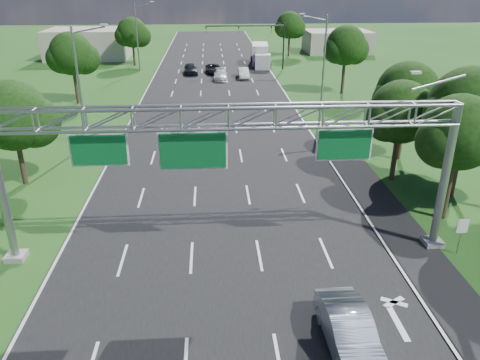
{
  "coord_description": "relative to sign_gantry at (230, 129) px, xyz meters",
  "views": [
    {
      "loc": [
        -0.57,
        -9.59,
        13.71
      ],
      "look_at": [
        0.91,
        13.61,
        3.5
      ],
      "focal_mm": 35.0,
      "sensor_mm": 36.0,
      "label": 1
    }
  ],
  "objects": [
    {
      "name": "traffic_signal",
      "position": [
        7.15,
        53.0,
        -1.72
      ],
      "size": [
        12.21,
        0.24,
        7.0
      ],
      "color": "black",
      "rests_on": "ground"
    },
    {
      "name": "streetlight_l_near",
      "position": [
        -11.63,
        18.0,
        -1.31
      ],
      "size": [
        2.97,
        0.22,
        10.16
      ],
      "color": "gray",
      "rests_on": "ground"
    },
    {
      "name": "tree_verge_lc",
      "position": [
        -13.25,
        58.04,
        -1.92
      ],
      "size": [
        5.76,
        4.8,
        7.62
      ],
      "color": "#2D2116",
      "rests_on": "ground"
    },
    {
      "name": "tree_verge_la",
      "position": [
        -14.25,
        10.04,
        -2.13
      ],
      "size": [
        5.76,
        4.8,
        7.4
      ],
      "color": "#2D2116",
      "rests_on": "ground"
    },
    {
      "name": "car_queue_c",
      "position": [
        -3.78,
        49.85,
        -6.12
      ],
      "size": [
        2.33,
        4.71,
        1.55
      ],
      "primitive_type": "imported",
      "rotation": [
        0.0,
        0.0,
        0.11
      ],
      "color": "black",
      "rests_on": "ground"
    },
    {
      "name": "ground",
      "position": [
        -0.33,
        18.0,
        -6.89
      ],
      "size": [
        220.0,
        220.0,
        0.0
      ],
      "primitive_type": "plane",
      "color": "#204A16",
      "rests_on": "ground"
    },
    {
      "name": "tree_cluster_right",
      "position": [
        14.47,
        7.19,
        -1.58
      ],
      "size": [
        9.91,
        14.6,
        8.68
      ],
      "color": "#2D2116",
      "rests_on": "ground"
    },
    {
      "name": "road",
      "position": [
        -0.33,
        18.0,
        -6.89
      ],
      "size": [
        18.0,
        180.0,
        0.02
      ],
      "primitive_type": "cube",
      "color": "black",
      "rests_on": "ground"
    },
    {
      "name": "car_queue_a",
      "position": [
        0.57,
        45.38,
        -6.22
      ],
      "size": [
        2.04,
        4.68,
        1.34
      ],
      "primitive_type": "imported",
      "rotation": [
        0.0,
        0.0,
        -0.04
      ],
      "color": "silver",
      "rests_on": "ground"
    },
    {
      "name": "car_queue_b",
      "position": [
        -0.27,
        50.17,
        -6.23
      ],
      "size": [
        2.76,
        5.0,
        1.33
      ],
      "primitive_type": "imported",
      "rotation": [
        0.0,
        0.0,
        0.12
      ],
      "color": "black",
      "rests_on": "ground"
    },
    {
      "name": "streetlight_r_mid",
      "position": [
        10.97,
        28.0,
        -1.31
      ],
      "size": [
        2.97,
        0.22,
        10.16
      ],
      "color": "gray",
      "rests_on": "ground"
    },
    {
      "name": "road_flare",
      "position": [
        9.87,
        2.0,
        -6.89
      ],
      "size": [
        3.0,
        30.0,
        0.02
      ],
      "primitive_type": "cube",
      "color": "black",
      "rests_on": "ground"
    },
    {
      "name": "regulatory_sign",
      "position": [
        12.07,
        -1.02,
        -5.38
      ],
      "size": [
        0.6,
        0.08,
        2.1
      ],
      "color": "gray",
      "rests_on": "ground"
    },
    {
      "name": "car_queue_d",
      "position": [
        3.93,
        46.5,
        -6.19
      ],
      "size": [
        1.55,
        4.26,
        1.4
      ],
      "primitive_type": "imported",
      "rotation": [
        0.0,
        0.0,
        0.02
      ],
      "color": "white",
      "rests_on": "ground"
    },
    {
      "name": "tree_verge_lb",
      "position": [
        -16.25,
        33.04,
        -1.48
      ],
      "size": [
        5.76,
        4.8,
        8.06
      ],
      "color": "#2D2116",
      "rests_on": "ground"
    },
    {
      "name": "building_left",
      "position": [
        -22.33,
        66.0,
        -4.39
      ],
      "size": [
        14.0,
        10.0,
        5.0
      ],
      "primitive_type": "cube",
      "color": "#AFA192",
      "rests_on": "ground"
    },
    {
      "name": "tree_verge_rd",
      "position": [
        15.75,
        36.04,
        -1.26
      ],
      "size": [
        5.76,
        4.8,
        8.28
      ],
      "color": "#2D2116",
      "rests_on": "ground"
    },
    {
      "name": "box_truck",
      "position": [
        7.47,
        56.68,
        -5.31
      ],
      "size": [
        3.1,
        8.92,
        3.31
      ],
      "rotation": [
        0.0,
        0.0,
        -0.09
      ],
      "color": "beige",
      "rests_on": "ground"
    },
    {
      "name": "building_right",
      "position": [
        23.67,
        70.0,
        -4.89
      ],
      "size": [
        12.0,
        9.0,
        4.0
      ],
      "primitive_type": "cube",
      "color": "#AFA192",
      "rests_on": "ground"
    },
    {
      "name": "sign_gantry",
      "position": [
        0.0,
        0.0,
        0.0
      ],
      "size": [
        23.5,
        1.0,
        9.56
      ],
      "color": "gray",
      "rests_on": "ground"
    },
    {
      "name": "tree_verge_re",
      "position": [
        13.75,
        66.04,
        -1.7
      ],
      "size": [
        5.76,
        4.8,
        7.84
      ],
      "color": "#2D2116",
      "rests_on": "ground"
    },
    {
      "name": "silver_sedan",
      "position": [
        4.32,
        -7.41,
        -6.08
      ],
      "size": [
        1.86,
        4.95,
        1.61
      ],
      "primitive_type": "imported",
      "rotation": [
        0.0,
        0.0,
        0.03
      ],
      "color": "silver",
      "rests_on": "ground"
    },
    {
      "name": "streetlight_l_far",
      "position": [
        -11.63,
        53.0,
        -1.31
      ],
      "size": [
        2.97,
        0.22,
        10.16
      ],
      "color": "gray",
      "rests_on": "ground"
    }
  ]
}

